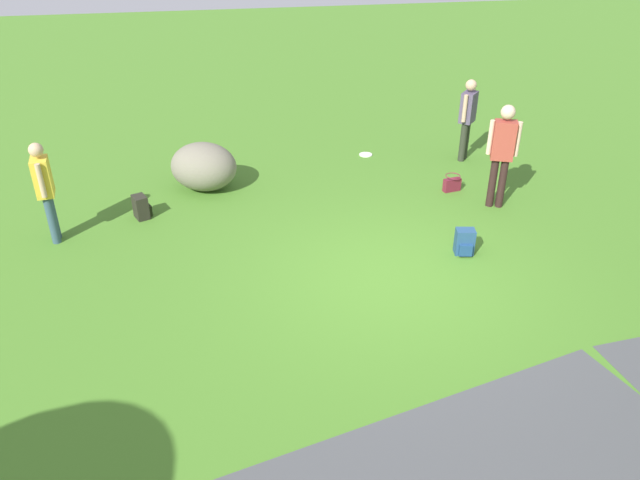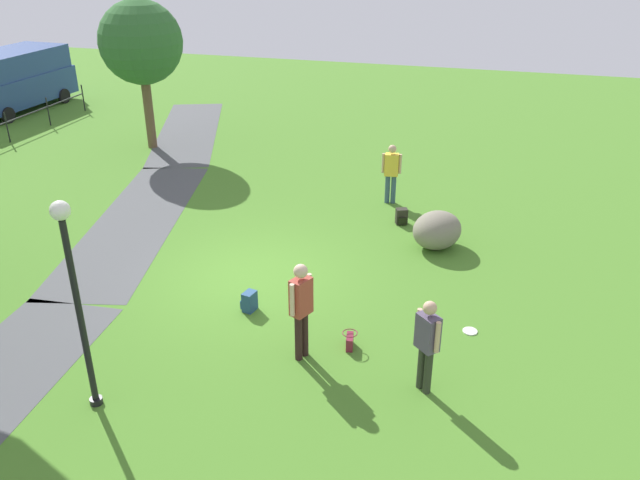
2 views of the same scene
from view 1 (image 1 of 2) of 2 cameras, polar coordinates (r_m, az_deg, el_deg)
The scene contains 9 objects.
ground_plane at distance 8.78m, azimuth 6.68°, elevation -3.64°, with size 48.00×48.00×0.00m, color #477B26.
lawn_boulder at distance 11.45m, azimuth -10.75°, elevation 6.72°, with size 1.58×1.51×0.87m.
woman_with_handbag at distance 10.78m, azimuth 16.59°, elevation 8.12°, with size 0.49×0.36×1.81m.
man_near_boulder at distance 10.16m, azimuth -24.22°, elevation 4.59°, with size 0.28×0.52×1.61m.
passerby_on_path at distance 12.76m, azimuth 13.55°, elevation 11.27°, with size 0.42×0.43×1.64m.
handbag_on_grass at distance 11.53m, azimuth 12.17°, elevation 5.13°, with size 0.34×0.32×0.31m.
backpack_by_boulder at distance 10.70m, azimuth -16.26°, elevation 2.94°, with size 0.33×0.33×0.40m.
spare_backpack_on_lawn at distance 9.49m, azimuth 13.29°, elevation -0.20°, with size 0.31×0.30×0.40m.
frisbee_on_grass at distance 12.99m, azimuth 4.27°, elevation 7.91°, with size 0.27×0.27×0.02m.
Camera 1 is at (2.41, 6.96, 4.77)m, focal length 34.44 mm.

